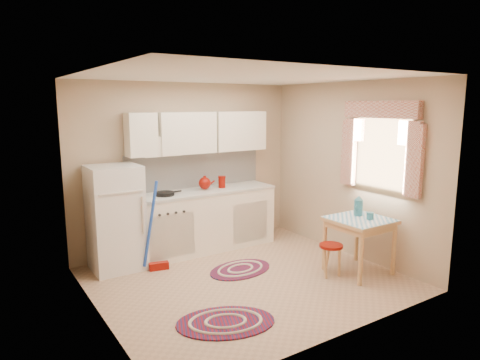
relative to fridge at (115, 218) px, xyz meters
name	(u,v)px	position (x,y,z in m)	size (l,w,h in m)	color
room_shell	(246,151)	(1.40, -1.01, 0.90)	(3.64, 3.60, 2.52)	tan
fridge	(115,218)	(0.00, 0.00, 0.00)	(0.65, 0.60, 1.40)	white
broom	(157,226)	(0.45, -0.35, -0.10)	(0.28, 0.12, 1.20)	blue
base_cabinets	(203,221)	(1.33, 0.05, -0.26)	(2.25, 0.60, 0.88)	white
countertop	(202,191)	(1.33, 0.05, 0.20)	(2.27, 0.62, 0.04)	beige
frying_pan	(165,194)	(0.71, 0.00, 0.24)	(0.27, 0.27, 0.05)	black
red_kettle	(205,183)	(1.37, 0.05, 0.32)	(0.20, 0.18, 0.20)	maroon
red_canister	(222,183)	(1.67, 0.05, 0.30)	(0.11, 0.11, 0.16)	maroon
table	(359,246)	(2.62, -1.85, -0.34)	(0.72, 0.72, 0.72)	tan
stool	(331,260)	(2.22, -1.75, -0.49)	(0.30, 0.30, 0.42)	maroon
coffee_pot	(358,205)	(2.71, -1.73, 0.16)	(0.14, 0.12, 0.28)	#2A6D81
mug	(370,216)	(2.69, -1.95, 0.07)	(0.09, 0.09, 0.10)	#2A6D81
rug_center	(240,269)	(1.35, -0.96, -0.69)	(0.91, 0.61, 0.02)	maroon
rug_left	(226,322)	(0.46, -2.05, -0.69)	(1.01, 0.67, 0.02)	maroon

